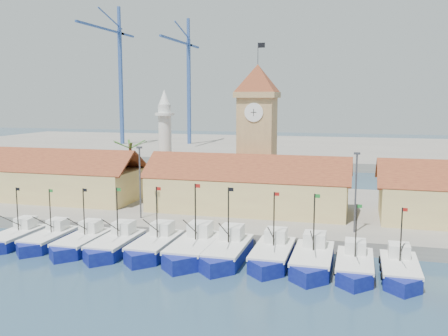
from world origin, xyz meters
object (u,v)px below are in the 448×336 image
(boat_5, at_px, (193,250))
(clock_tower, at_px, (257,130))
(minaret, at_px, (165,142))
(boat_0, at_px, (14,239))

(boat_5, relative_size, clock_tower, 0.47)
(boat_5, relative_size, minaret, 0.66)
(boat_0, height_order, clock_tower, clock_tower)
(boat_0, xyz_separation_m, boat_5, (21.04, 0.66, 0.13))
(boat_0, distance_m, boat_5, 21.05)
(minaret, bearing_deg, clock_tower, -7.61)
(boat_5, bearing_deg, clock_tower, 84.98)
(clock_tower, bearing_deg, boat_5, -95.02)
(clock_tower, xyz_separation_m, minaret, (-15.00, 2.00, -2.23))
(boat_5, height_order, clock_tower, clock_tower)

